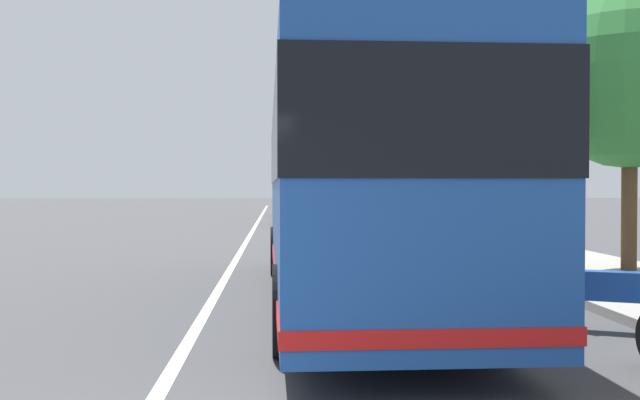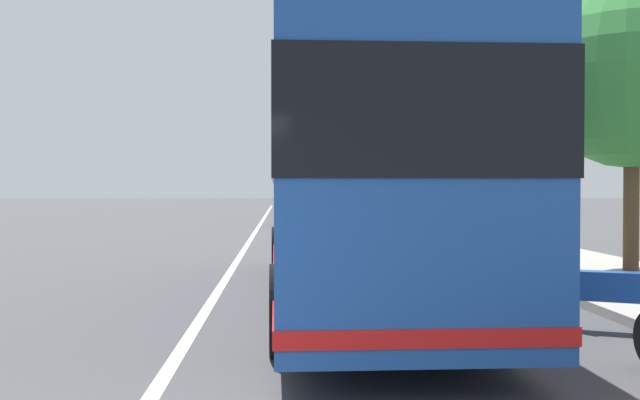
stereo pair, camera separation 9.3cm
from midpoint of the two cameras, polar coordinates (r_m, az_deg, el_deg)
sidewalk_curb at (r=14.85m, az=22.41°, el=-5.82°), size 110.00×3.60×0.14m
lane_divider_line at (r=13.50m, az=-7.61°, el=-6.72°), size 110.00×0.16×0.01m
coach_bus at (r=11.32m, az=2.90°, el=1.65°), size 11.18×2.71×3.36m
motorcycle_angled at (r=9.81m, az=23.00°, el=-6.88°), size 1.03×2.17×1.28m
motorcycle_nearest_curb at (r=12.77m, az=16.92°, el=-5.08°), size 2.06×1.16×1.25m
car_behind_bus at (r=34.70m, az=-1.23°, el=-0.79°), size 4.32×2.15×1.48m
car_far_distant at (r=45.69m, az=-1.89°, el=-0.33°), size 4.02×1.84×1.49m
roadside_tree_mid_block at (r=15.90m, az=23.73°, el=9.11°), size 3.78×3.78×5.98m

